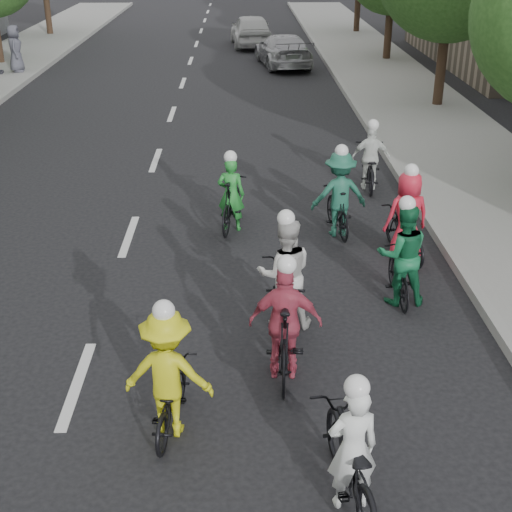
{
  "coord_description": "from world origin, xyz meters",
  "views": [
    {
      "loc": [
        2.21,
        -7.95,
        5.57
      ],
      "look_at": [
        2.44,
        1.87,
        1.0
      ],
      "focal_mm": 50.0,
      "sensor_mm": 36.0,
      "label": 1
    }
  ],
  "objects_px": {
    "cyclist_0": "(350,457)",
    "follow_car_trail": "(251,30)",
    "cyclist_4": "(406,225)",
    "spectator_2": "(15,49)",
    "cyclist_1": "(401,262)",
    "follow_car_lead": "(283,50)",
    "cyclist_3": "(285,330)",
    "cyclist_7": "(339,200)",
    "cyclist_6": "(285,284)",
    "cyclist_5": "(231,200)",
    "cyclist_2": "(169,383)",
    "cyclist_8": "(370,164)"
  },
  "relations": [
    {
      "from": "cyclist_0",
      "to": "follow_car_trail",
      "type": "relative_size",
      "value": 0.42
    },
    {
      "from": "cyclist_0",
      "to": "cyclist_4",
      "type": "height_order",
      "value": "cyclist_4"
    },
    {
      "from": "follow_car_trail",
      "to": "spectator_2",
      "type": "height_order",
      "value": "spectator_2"
    },
    {
      "from": "follow_car_trail",
      "to": "cyclist_1",
      "type": "bearing_deg",
      "value": 89.82
    },
    {
      "from": "cyclist_0",
      "to": "follow_car_lead",
      "type": "height_order",
      "value": "cyclist_0"
    },
    {
      "from": "cyclist_3",
      "to": "cyclist_7",
      "type": "distance_m",
      "value": 5.0
    },
    {
      "from": "follow_car_lead",
      "to": "spectator_2",
      "type": "distance_m",
      "value": 11.06
    },
    {
      "from": "cyclist_6",
      "to": "follow_car_lead",
      "type": "height_order",
      "value": "cyclist_6"
    },
    {
      "from": "cyclist_1",
      "to": "cyclist_7",
      "type": "height_order",
      "value": "cyclist_7"
    },
    {
      "from": "cyclist_3",
      "to": "cyclist_6",
      "type": "xyz_separation_m",
      "value": [
        0.07,
        1.34,
        0.0
      ]
    },
    {
      "from": "cyclist_5",
      "to": "cyclist_1",
      "type": "bearing_deg",
      "value": 141.55
    },
    {
      "from": "cyclist_2",
      "to": "cyclist_3",
      "type": "relative_size",
      "value": 0.94
    },
    {
      "from": "cyclist_6",
      "to": "cyclist_4",
      "type": "bearing_deg",
      "value": -137.27
    },
    {
      "from": "cyclist_5",
      "to": "cyclist_8",
      "type": "height_order",
      "value": "cyclist_8"
    },
    {
      "from": "cyclist_8",
      "to": "follow_car_lead",
      "type": "bearing_deg",
      "value": -80.35
    },
    {
      "from": "cyclist_8",
      "to": "follow_car_lead",
      "type": "xyz_separation_m",
      "value": [
        -1.11,
        15.74,
        0.11
      ]
    },
    {
      "from": "cyclist_3",
      "to": "cyclist_0",
      "type": "bearing_deg",
      "value": 106.96
    },
    {
      "from": "cyclist_3",
      "to": "follow_car_lead",
      "type": "relative_size",
      "value": 0.41
    },
    {
      "from": "cyclist_8",
      "to": "spectator_2",
      "type": "height_order",
      "value": "spectator_2"
    },
    {
      "from": "cyclist_2",
      "to": "cyclist_5",
      "type": "height_order",
      "value": "cyclist_2"
    },
    {
      "from": "cyclist_1",
      "to": "cyclist_4",
      "type": "relative_size",
      "value": 1.01
    },
    {
      "from": "cyclist_3",
      "to": "follow_car_trail",
      "type": "xyz_separation_m",
      "value": [
        0.03,
        28.96,
        0.12
      ]
    },
    {
      "from": "follow_car_lead",
      "to": "follow_car_trail",
      "type": "xyz_separation_m",
      "value": [
        -1.28,
        5.69,
        0.11
      ]
    },
    {
      "from": "cyclist_0",
      "to": "spectator_2",
      "type": "xyz_separation_m",
      "value": [
        -10.14,
        23.87,
        0.51
      ]
    },
    {
      "from": "cyclist_4",
      "to": "cyclist_8",
      "type": "bearing_deg",
      "value": -101.62
    },
    {
      "from": "cyclist_1",
      "to": "cyclist_6",
      "type": "height_order",
      "value": "cyclist_6"
    },
    {
      "from": "cyclist_8",
      "to": "cyclist_5",
      "type": "bearing_deg",
      "value": 42.29
    },
    {
      "from": "cyclist_7",
      "to": "cyclist_8",
      "type": "height_order",
      "value": "cyclist_7"
    },
    {
      "from": "cyclist_8",
      "to": "spectator_2",
      "type": "xyz_separation_m",
      "value": [
        -12.01,
        13.96,
        0.49
      ]
    },
    {
      "from": "cyclist_7",
      "to": "cyclist_8",
      "type": "xyz_separation_m",
      "value": [
        1.08,
        2.71,
        -0.15
      ]
    },
    {
      "from": "cyclist_6",
      "to": "cyclist_8",
      "type": "xyz_separation_m",
      "value": [
        2.34,
        6.2,
        -0.1
      ]
    },
    {
      "from": "cyclist_5",
      "to": "spectator_2",
      "type": "distance_m",
      "value": 18.57
    },
    {
      "from": "cyclist_5",
      "to": "cyclist_8",
      "type": "relative_size",
      "value": 0.95
    },
    {
      "from": "cyclist_1",
      "to": "cyclist_2",
      "type": "height_order",
      "value": "cyclist_1"
    },
    {
      "from": "cyclist_3",
      "to": "cyclist_4",
      "type": "xyz_separation_m",
      "value": [
        2.41,
        3.7,
        -0.04
      ]
    },
    {
      "from": "follow_car_lead",
      "to": "cyclist_5",
      "type": "bearing_deg",
      "value": 75.11
    },
    {
      "from": "cyclist_0",
      "to": "cyclist_6",
      "type": "distance_m",
      "value": 3.75
    },
    {
      "from": "cyclist_1",
      "to": "cyclist_7",
      "type": "bearing_deg",
      "value": -77.5
    },
    {
      "from": "cyclist_0",
      "to": "cyclist_7",
      "type": "xyz_separation_m",
      "value": [
        0.8,
        7.2,
        0.17
      ]
    },
    {
      "from": "cyclist_1",
      "to": "cyclist_6",
      "type": "distance_m",
      "value": 2.02
    },
    {
      "from": "cyclist_2",
      "to": "cyclist_5",
      "type": "xyz_separation_m",
      "value": [
        0.68,
        6.34,
        -0.08
      ]
    },
    {
      "from": "cyclist_0",
      "to": "cyclist_6",
      "type": "bearing_deg",
      "value": -90.48
    },
    {
      "from": "cyclist_1",
      "to": "spectator_2",
      "type": "bearing_deg",
      "value": -59.63
    },
    {
      "from": "follow_car_trail",
      "to": "cyclist_3",
      "type": "bearing_deg",
      "value": 85.63
    },
    {
      "from": "cyclist_1",
      "to": "follow_car_lead",
      "type": "height_order",
      "value": "cyclist_1"
    },
    {
      "from": "cyclist_1",
      "to": "cyclist_2",
      "type": "bearing_deg",
      "value": 42.63
    },
    {
      "from": "cyclist_1",
      "to": "cyclist_3",
      "type": "relative_size",
      "value": 0.96
    },
    {
      "from": "cyclist_3",
      "to": "follow_car_trail",
      "type": "height_order",
      "value": "cyclist_3"
    },
    {
      "from": "cyclist_3",
      "to": "spectator_2",
      "type": "relative_size",
      "value": 1.05
    },
    {
      "from": "cyclist_3",
      "to": "spectator_2",
      "type": "distance_m",
      "value": 23.54
    }
  ]
}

